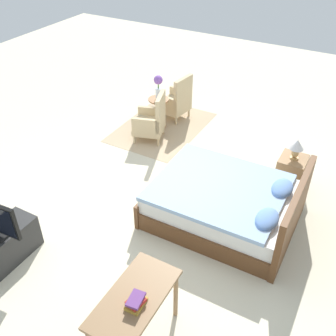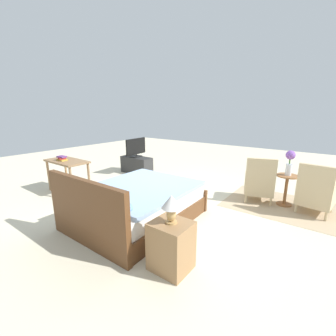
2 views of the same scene
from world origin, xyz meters
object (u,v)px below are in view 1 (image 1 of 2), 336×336
armchair_by_window_left (176,101)px  nightstand (290,174)px  side_table (159,109)px  flower_vase (158,85)px  bed (226,204)px  book_stack (136,302)px  table_lamp (297,146)px  tv_stand (2,248)px  vanity_desk (135,304)px  armchair_by_window_right (152,121)px

armchair_by_window_left → nightstand: armchair_by_window_left is taller
side_table → flower_vase: 0.52m
bed → book_stack: bearing=-0.8°
nightstand → book_stack: book_stack is taller
armchair_by_window_left → flower_vase: flower_vase is taller
table_lamp → tv_stand: table_lamp is taller
table_lamp → tv_stand: 4.33m
bed → vanity_desk: (2.20, -0.10, 0.33)m
flower_vase → bed: bearing=49.6°
armchair_by_window_left → table_lamp: 2.97m
flower_vase → nightstand: bearing=75.7°
side_table → book_stack: (4.14, 2.18, 0.40)m
table_lamp → bed: bearing=-27.4°
armchair_by_window_right → book_stack: bearing=29.3°
side_table → armchair_by_window_left: bearing=165.2°
tv_stand → table_lamp: bearing=139.6°
bed → side_table: 2.91m
bed → armchair_by_window_right: 2.52m
armchair_by_window_left → side_table: bearing=-14.8°
nightstand → vanity_desk: vanity_desk is taller
bed → vanity_desk: 2.22m
table_lamp → book_stack: table_lamp is taller
armchair_by_window_left → vanity_desk: size_ratio=0.88×
flower_vase → book_stack: (4.14, 2.18, -0.12)m
armchair_by_window_right → table_lamp: bearing=84.8°
table_lamp → book_stack: bearing=-10.5°
flower_vase → vanity_desk: (4.08, 2.12, -0.27)m
flower_vase → table_lamp: 2.91m
vanity_desk → book_stack: bearing=45.8°
nightstand → vanity_desk: 3.45m
armchair_by_window_right → side_table: size_ratio=1.51×
flower_vase → nightstand: (0.72, 2.82, -0.61)m
table_lamp → vanity_desk: (3.36, -0.70, -0.18)m
armchair_by_window_right → nightstand: armchair_by_window_right is taller
armchair_by_window_left → vanity_desk: armchair_by_window_left is taller
side_table → nightstand: size_ratio=1.03×
armchair_by_window_left → armchair_by_window_right: same height
tv_stand → armchair_by_window_left: bearing=178.7°
vanity_desk → armchair_by_window_right: bearing=-151.1°
side_table → vanity_desk: (4.08, 2.12, 0.25)m
armchair_by_window_left → vanity_desk: 4.98m
bed → vanity_desk: bearing=-2.5°
bed → tv_stand: 3.04m
armchair_by_window_right → side_table: 0.49m
armchair_by_window_left → armchair_by_window_right: (0.96, -0.00, 0.00)m
tv_stand → book_stack: size_ratio=4.48×
nightstand → flower_vase: bearing=-104.3°
tv_stand → vanity_desk: vanity_desk is taller
armchair_by_window_left → book_stack: (4.63, 2.05, 0.40)m
tv_stand → vanity_desk: 2.12m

